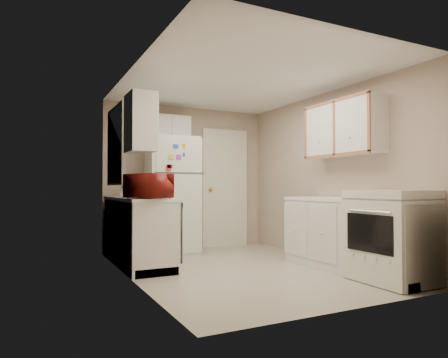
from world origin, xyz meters
name	(u,v)px	position (x,y,z in m)	size (l,w,h in m)	color
floor	(242,269)	(0.00, 0.00, 0.00)	(3.80, 3.80, 0.00)	beige
ceiling	(241,81)	(0.00, 0.00, 2.40)	(3.80, 3.80, 0.00)	white
wall_left	(132,173)	(-1.40, 0.00, 1.20)	(3.80, 3.80, 0.00)	tan
wall_right	(327,176)	(1.40, 0.00, 1.20)	(3.80, 3.80, 0.00)	tan
wall_back	(187,178)	(0.00, 1.90, 1.20)	(2.80, 2.80, 0.00)	tan
wall_front	(350,168)	(0.00, -1.90, 1.20)	(2.80, 2.80, 0.00)	tan
left_counter	(138,231)	(-1.10, 0.90, 0.45)	(0.60, 1.80, 0.90)	silver
dishwasher	(173,231)	(-0.81, 0.30, 0.49)	(0.03, 0.58, 0.72)	black
sink	(135,200)	(-1.10, 1.05, 0.86)	(0.54, 0.74, 0.16)	gray
microwave	(149,186)	(-1.15, 0.21, 1.05)	(0.30, 0.53, 0.35)	maroon
soap_bottle	(123,190)	(-1.15, 1.59, 1.00)	(0.08, 0.08, 0.17)	white
window_blinds	(117,146)	(-1.36, 1.05, 1.60)	(0.10, 0.98, 1.08)	silver
upper_cabinet_left	(141,123)	(-1.25, 0.22, 1.80)	(0.30, 0.45, 0.70)	silver
refrigerator	(171,195)	(-0.41, 1.54, 0.91)	(0.75, 0.73, 1.82)	silver
cabinet_over_fridge	(168,128)	(-0.40, 1.75, 2.00)	(0.70, 0.30, 0.40)	silver
interior_door	(225,188)	(0.70, 1.86, 1.02)	(0.86, 0.06, 2.08)	silver
right_counter	(353,235)	(1.10, -0.80, 0.45)	(0.60, 2.00, 0.90)	silver
stove	(392,236)	(1.11, -1.38, 0.51)	(0.68, 0.83, 1.01)	silver
upper_cabinet_right	(344,129)	(1.25, -0.50, 1.80)	(0.30, 1.20, 0.70)	silver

